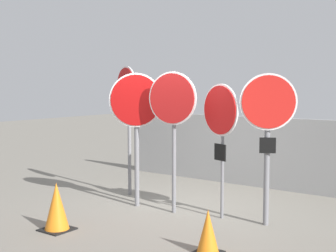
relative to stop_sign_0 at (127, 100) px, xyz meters
name	(u,v)px	position (x,y,z in m)	size (l,w,h in m)	color
ground_plane	(182,210)	(1.50, -0.28, -1.90)	(40.00, 40.00, 0.00)	gray
fence_back	(247,151)	(1.50, 2.23, -1.14)	(6.17, 0.12, 1.51)	gray
stop_sign_0	(127,100)	(0.00, 0.00, 0.00)	(0.74, 0.33, 2.55)	slate
stop_sign_1	(136,113)	(0.72, -0.59, -0.21)	(0.84, 0.50, 2.40)	slate
stop_sign_2	(173,109)	(1.49, -0.56, -0.12)	(0.89, 0.17, 2.42)	slate
stop_sign_3	(220,118)	(2.31, -0.38, -0.25)	(0.80, 0.33, 2.21)	slate
stop_sign_4	(268,120)	(3.09, -0.29, -0.24)	(0.76, 0.47, 2.36)	slate
traffic_cone_0	(57,207)	(0.62, -2.35, -1.54)	(0.44, 0.44, 0.73)	black
traffic_cone_1	(208,232)	(2.98, -1.86, -1.61)	(0.35, 0.35, 0.58)	black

